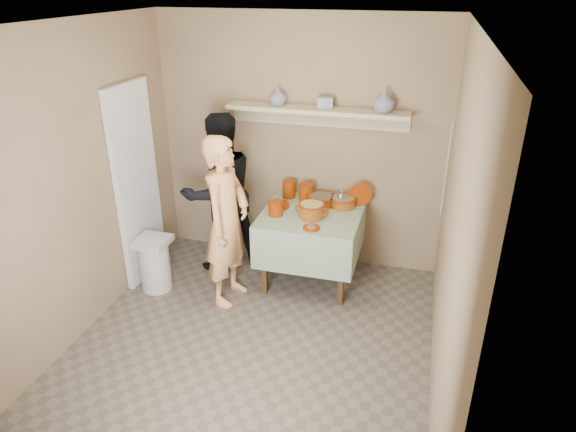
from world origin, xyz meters
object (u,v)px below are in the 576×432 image
(person_cook, at_px, (227,222))
(person_helper, at_px, (220,193))
(trash_bin, at_px, (155,263))
(serving_table, at_px, (312,223))
(cazuela_rice, at_px, (311,209))

(person_cook, xyz_separation_m, person_helper, (-0.30, 0.57, 0.02))
(person_helper, relative_size, trash_bin, 3.02)
(person_helper, height_order, trash_bin, person_helper)
(trash_bin, bearing_deg, serving_table, 21.85)
(person_cook, height_order, trash_bin, person_cook)
(person_cook, bearing_deg, trash_bin, 98.33)
(person_cook, relative_size, person_helper, 0.97)
(serving_table, bearing_deg, cazuela_rice, -79.86)
(serving_table, distance_m, cazuela_rice, 0.23)
(trash_bin, bearing_deg, person_helper, 52.17)
(cazuela_rice, bearing_deg, person_helper, 172.02)
(person_cook, relative_size, cazuela_rice, 4.99)
(cazuela_rice, xyz_separation_m, trash_bin, (-1.48, -0.48, -0.56))
(cazuela_rice, bearing_deg, person_cook, -148.48)
(serving_table, xyz_separation_m, cazuela_rice, (0.02, -0.11, 0.20))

